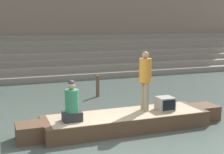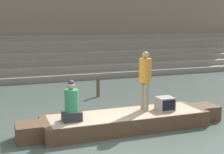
# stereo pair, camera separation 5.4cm
# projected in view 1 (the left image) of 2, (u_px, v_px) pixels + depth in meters

# --- Properties ---
(ground_plane) EXTENTS (120.00, 120.00, 0.00)m
(ground_plane) POSITION_uv_depth(u_px,v_px,m) (102.00, 141.00, 8.26)
(ground_plane) COLOR #47544C
(ghat_steps) EXTENTS (36.00, 5.18, 2.28)m
(ghat_steps) POSITION_uv_depth(u_px,v_px,m) (39.00, 60.00, 19.33)
(ghat_steps) COLOR gray
(ghat_steps) RESTS_ON ground
(back_wall) EXTENTS (34.20, 1.28, 8.30)m
(back_wall) POSITION_uv_depth(u_px,v_px,m) (32.00, 8.00, 21.03)
(back_wall) COLOR #7F6B5B
(back_wall) RESTS_ON ground
(rowboat_main) EXTENTS (6.30, 1.54, 0.46)m
(rowboat_main) POSITION_uv_depth(u_px,v_px,m) (126.00, 120.00, 9.24)
(rowboat_main) COLOR brown
(rowboat_main) RESTS_ON ground
(person_standing) EXTENTS (0.37, 0.37, 1.80)m
(person_standing) POSITION_uv_depth(u_px,v_px,m) (145.00, 77.00, 9.38)
(person_standing) COLOR gray
(person_standing) RESTS_ON rowboat_main
(person_rowing) EXTENTS (0.52, 0.40, 1.13)m
(person_rowing) POSITION_uv_depth(u_px,v_px,m) (72.00, 105.00, 8.44)
(person_rowing) COLOR #28282D
(person_rowing) RESTS_ON rowboat_main
(tv_set) EXTENTS (0.50, 0.48, 0.40)m
(tv_set) POSITION_uv_depth(u_px,v_px,m) (165.00, 103.00, 9.57)
(tv_set) COLOR #9E998E
(tv_set) RESTS_ON rowboat_main
(mooring_post) EXTENTS (0.15, 0.15, 0.92)m
(mooring_post) POSITION_uv_depth(u_px,v_px,m) (98.00, 86.00, 13.22)
(mooring_post) COLOR brown
(mooring_post) RESTS_ON ground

